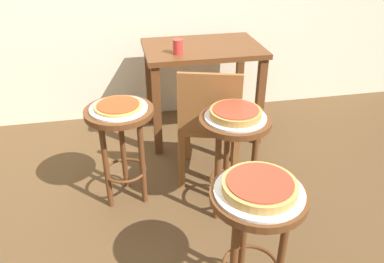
{
  "coord_description": "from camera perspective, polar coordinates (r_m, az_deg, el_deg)",
  "views": [
    {
      "loc": [
        0.03,
        -1.74,
        1.68
      ],
      "look_at": [
        0.41,
        0.12,
        0.6
      ],
      "focal_mm": 36.0,
      "sensor_mm": 36.0,
      "label": 1
    }
  ],
  "objects": [
    {
      "name": "pizza_middle",
      "position": [
        2.19,
        6.49,
        2.81
      ],
      "size": [
        0.29,
        0.29,
        0.05
      ],
      "color": "#B78442",
      "rests_on": "serving_plate_middle"
    },
    {
      "name": "serving_plate_leftside",
      "position": [
        2.33,
        -10.83,
        3.41
      ],
      "size": [
        0.35,
        0.35,
        0.01
      ],
      "primitive_type": "cylinder",
      "color": "silver",
      "rests_on": "stool_leftside"
    },
    {
      "name": "ground_plane",
      "position": [
        2.42,
        -9.39,
        -14.9
      ],
      "size": [
        6.0,
        6.0,
        0.0
      ],
      "primitive_type": "plane",
      "color": "brown"
    },
    {
      "name": "cup_near_edge",
      "position": [
        2.89,
        -2.1,
        12.45
      ],
      "size": [
        0.07,
        0.07,
        0.11
      ],
      "primitive_type": "cylinder",
      "color": "red",
      "rests_on": "dining_table"
    },
    {
      "name": "pizza_leftside",
      "position": [
        2.32,
        -10.86,
        3.77
      ],
      "size": [
        0.28,
        0.28,
        0.02
      ],
      "color": "tan",
      "rests_on": "serving_plate_leftside"
    },
    {
      "name": "dining_table",
      "position": [
        3.14,
        1.55,
        10.12
      ],
      "size": [
        0.92,
        0.63,
        0.77
      ],
      "color": "#5B3319",
      "rests_on": "ground_plane"
    },
    {
      "name": "stool_leftside",
      "position": [
        2.41,
        -10.45,
        -0.21
      ],
      "size": [
        0.42,
        0.42,
        0.66
      ],
      "color": "#5B3319",
      "rests_on": "ground_plane"
    },
    {
      "name": "wooden_chair",
      "position": [
        2.58,
        2.64,
        1.52
      ],
      "size": [
        0.5,
        0.5,
        0.85
      ],
      "color": "brown",
      "rests_on": "ground_plane"
    },
    {
      "name": "stool_foreground",
      "position": [
        1.75,
        9.43,
        -13.11
      ],
      "size": [
        0.42,
        0.42,
        0.66
      ],
      "color": "#5B3319",
      "rests_on": "ground_plane"
    },
    {
      "name": "serving_plate_foreground",
      "position": [
        1.64,
        9.92,
        -8.75
      ],
      "size": [
        0.38,
        0.38,
        0.01
      ],
      "primitive_type": "cylinder",
      "color": "silver",
      "rests_on": "stool_foreground"
    },
    {
      "name": "serving_plate_middle",
      "position": [
        2.2,
        6.45,
        2.15
      ],
      "size": [
        0.35,
        0.35,
        0.01
      ],
      "primitive_type": "cylinder",
      "color": "silver",
      "rests_on": "stool_middle"
    },
    {
      "name": "pizza_foreground",
      "position": [
        1.63,
        10.01,
        -7.96
      ],
      "size": [
        0.32,
        0.32,
        0.05
      ],
      "color": "tan",
      "rests_on": "serving_plate_foreground"
    },
    {
      "name": "stool_middle",
      "position": [
        2.28,
        6.21,
        -1.64
      ],
      "size": [
        0.42,
        0.42,
        0.66
      ],
      "color": "#5B3319",
      "rests_on": "ground_plane"
    }
  ]
}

